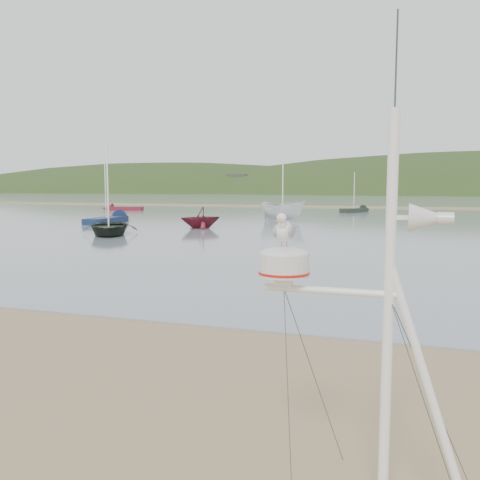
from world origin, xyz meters
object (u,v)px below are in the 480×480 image
(boat_dark, at_px, (108,196))
(dinghy_red_far, at_px, (117,208))
(boat_white, at_px, (283,194))
(sailboat_blue_near, at_px, (116,219))
(mast_rig, at_px, (379,412))
(boat_red, at_px, (200,208))
(sailboat_dark_mid, at_px, (360,210))

(boat_dark, xyz_separation_m, dinghy_red_far, (-17.39, 29.38, -2.27))
(boat_dark, relative_size, boat_white, 1.03)
(dinghy_red_far, xyz_separation_m, sailboat_blue_near, (11.23, -18.53, 0.01))
(sailboat_blue_near, bearing_deg, boat_white, 20.44)
(mast_rig, distance_m, dinghy_red_far, 63.90)
(boat_red, distance_m, sailboat_blue_near, 10.62)
(dinghy_red_far, bearing_deg, sailboat_blue_near, -58.78)
(mast_rig, height_order, boat_red, mast_rig)
(boat_red, distance_m, dinghy_red_far, 30.83)
(boat_red, xyz_separation_m, dinghy_red_far, (-20.98, 22.55, -1.29))
(boat_white, height_order, dinghy_red_far, boat_white)
(sailboat_dark_mid, distance_m, sailboat_blue_near, 30.55)
(boat_white, height_order, sailboat_dark_mid, boat_white)
(boat_white, height_order, sailboat_blue_near, sailboat_blue_near)
(boat_red, distance_m, sailboat_dark_mid, 29.41)
(mast_rig, distance_m, boat_dark, 29.89)
(boat_dark, bearing_deg, mast_rig, -81.61)
(boat_dark, relative_size, dinghy_red_far, 0.90)
(boat_red, bearing_deg, sailboat_dark_mid, 117.26)
(boat_red, relative_size, sailboat_dark_mid, 0.60)
(boat_white, bearing_deg, mast_rig, -139.66)
(boat_red, xyz_separation_m, sailboat_blue_near, (-9.75, 4.02, -1.28))
(boat_red, xyz_separation_m, boat_white, (4.15, 9.20, 0.91))
(sailboat_dark_mid, bearing_deg, mast_rig, -85.09)
(boat_red, relative_size, boat_white, 0.63)
(boat_red, relative_size, sailboat_blue_near, 0.46)
(mast_rig, bearing_deg, boat_red, 115.18)
(mast_rig, height_order, sailboat_blue_near, sailboat_blue_near)
(mast_rig, distance_m, sailboat_blue_near, 42.26)
(mast_rig, bearing_deg, dinghy_red_far, 123.63)
(boat_dark, xyz_separation_m, sailboat_dark_mid, (12.97, 34.67, -2.25))
(boat_white, xyz_separation_m, sailboat_blue_near, (-13.90, -5.18, -2.19))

